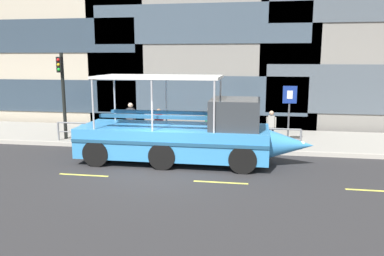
# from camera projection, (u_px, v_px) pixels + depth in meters

# --- Properties ---
(ground_plane) EXTENTS (120.00, 120.00, 0.00)m
(ground_plane) POSITION_uv_depth(u_px,v_px,m) (158.00, 170.00, 14.05)
(ground_plane) COLOR #2B2B2D
(sidewalk) EXTENTS (32.00, 4.80, 0.18)m
(sidewalk) POSITION_uv_depth(u_px,v_px,m) (186.00, 137.00, 19.46)
(sidewalk) COLOR #99968E
(sidewalk) RESTS_ON ground_plane
(curb_edge) EXTENTS (32.00, 0.18, 0.18)m
(curb_edge) POSITION_uv_depth(u_px,v_px,m) (175.00, 148.00, 17.05)
(curb_edge) COLOR #B2ADA3
(curb_edge) RESTS_ON ground_plane
(lane_centreline) EXTENTS (25.80, 0.12, 0.01)m
(lane_centreline) POSITION_uv_depth(u_px,v_px,m) (150.00, 179.00, 13.09)
(lane_centreline) COLOR #DBD64C
(lane_centreline) RESTS_ON ground_plane
(curb_guardrail) EXTENTS (11.19, 0.09, 0.89)m
(curb_guardrail) POSITION_uv_depth(u_px,v_px,m) (173.00, 132.00, 17.28)
(curb_guardrail) COLOR gray
(curb_guardrail) RESTS_ON sidewalk
(traffic_light_pole) EXTENTS (0.24, 0.46, 4.09)m
(traffic_light_pole) POSITION_uv_depth(u_px,v_px,m) (62.00, 87.00, 18.21)
(traffic_light_pole) COLOR black
(traffic_light_pole) RESTS_ON sidewalk
(parking_sign) EXTENTS (0.60, 0.12, 2.64)m
(parking_sign) POSITION_uv_depth(u_px,v_px,m) (289.00, 105.00, 16.95)
(parking_sign) COLOR #4C4F54
(parking_sign) RESTS_ON sidewalk
(duck_tour_boat) EXTENTS (9.11, 2.59, 3.36)m
(duck_tour_boat) POSITION_uv_depth(u_px,v_px,m) (187.00, 135.00, 14.99)
(duck_tour_boat) COLOR #388CD1
(duck_tour_boat) RESTS_ON ground_plane
(pedestrian_near_bow) EXTENTS (0.43, 0.21, 1.51)m
(pedestrian_near_bow) POSITION_uv_depth(u_px,v_px,m) (271.00, 124.00, 17.42)
(pedestrian_near_bow) COLOR #1E2338
(pedestrian_near_bow) RESTS_ON sidewalk
(pedestrian_mid_left) EXTENTS (0.45, 0.27, 1.65)m
(pedestrian_mid_left) POSITION_uv_depth(u_px,v_px,m) (210.00, 120.00, 17.91)
(pedestrian_mid_left) COLOR black
(pedestrian_mid_left) RESTS_ON sidewalk
(pedestrian_mid_right) EXTENTS (0.44, 0.21, 1.51)m
(pedestrian_mid_right) POSITION_uv_depth(u_px,v_px,m) (159.00, 121.00, 18.12)
(pedestrian_mid_right) COLOR #47423D
(pedestrian_mid_right) RESTS_ON sidewalk
(pedestrian_near_stern) EXTENTS (0.49, 0.23, 1.69)m
(pedestrian_near_stern) POSITION_uv_depth(u_px,v_px,m) (131.00, 116.00, 18.90)
(pedestrian_near_stern) COLOR black
(pedestrian_near_stern) RESTS_ON sidewalk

